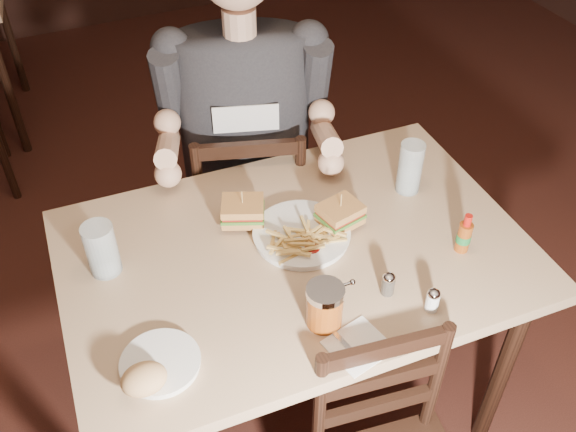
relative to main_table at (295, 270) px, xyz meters
name	(u,v)px	position (x,y,z in m)	size (l,w,h in m)	color
room_shell	(360,67)	(0.04, -0.19, 0.71)	(7.00, 7.00, 7.00)	black
main_table	(295,270)	(0.00, 0.00, 0.00)	(1.27, 0.87, 0.77)	tan
chair_far	(249,210)	(0.07, 0.56, -0.26)	(0.40, 0.44, 0.86)	black
diner	(244,99)	(0.06, 0.52, 0.24)	(0.56, 0.44, 0.97)	#27282B
dinner_plate	(302,235)	(0.03, 0.04, 0.09)	(0.26, 0.26, 0.01)	white
sandwich_left	(243,206)	(-0.09, 0.16, 0.14)	(0.12, 0.10, 0.10)	#C08743
sandwich_right	(341,209)	(0.15, 0.03, 0.14)	(0.11, 0.09, 0.10)	#C08743
fries_pile	(306,238)	(0.03, 0.00, 0.11)	(0.24, 0.17, 0.04)	tan
ketchup_dollop	(312,248)	(0.03, -0.03, 0.10)	(0.04, 0.04, 0.01)	maroon
glass_left	(102,249)	(-0.48, 0.13, 0.15)	(0.08, 0.08, 0.15)	silver
glass_right	(410,168)	(0.41, 0.10, 0.16)	(0.07, 0.07, 0.16)	silver
hot_sauce	(465,233)	(0.41, -0.18, 0.14)	(0.04, 0.04, 0.12)	#873C0F
salt_shaker	(433,300)	(0.22, -0.32, 0.11)	(0.03, 0.03, 0.06)	white
pepper_shaker	(388,284)	(0.15, -0.23, 0.11)	(0.03, 0.03, 0.06)	#38332D
syrup_dispenser	(325,306)	(-0.04, -0.25, 0.14)	(0.09, 0.09, 0.12)	#873C0F
napkin	(358,346)	(0.00, -0.35, 0.08)	(0.13, 0.12, 0.00)	white
knife	(332,330)	(-0.04, -0.29, 0.08)	(0.01, 0.19, 0.00)	silver
fork	(327,298)	(0.00, -0.19, 0.08)	(0.01, 0.14, 0.00)	silver
side_plate	(161,364)	(-0.43, -0.21, 0.09)	(0.18, 0.18, 0.01)	white
bread_roll	(144,379)	(-0.48, -0.26, 0.12)	(0.10, 0.08, 0.06)	tan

